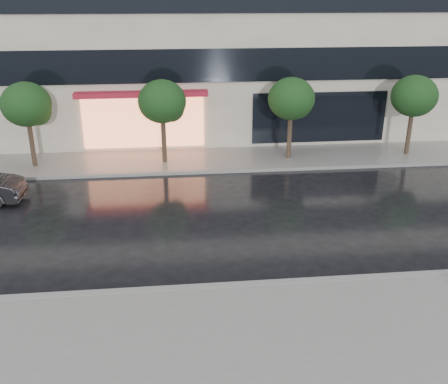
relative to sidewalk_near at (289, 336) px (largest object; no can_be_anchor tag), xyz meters
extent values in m
plane|color=black|center=(0.00, 3.25, -0.06)|extent=(120.00, 120.00, 0.00)
cube|color=slate|center=(0.00, 0.00, 0.00)|extent=(60.00, 4.50, 0.12)
cube|color=slate|center=(0.00, 13.50, 0.00)|extent=(60.00, 3.50, 0.12)
cube|color=gray|center=(0.00, 2.25, 0.01)|extent=(60.00, 0.25, 0.14)
cube|color=gray|center=(0.00, 11.75, 0.01)|extent=(60.00, 0.25, 0.14)
cube|color=black|center=(0.00, 15.19, 4.24)|extent=(28.00, 0.12, 1.60)
cube|color=#FF8C59|center=(-4.00, 15.17, 1.54)|extent=(6.00, 0.10, 2.60)
cube|color=maroon|center=(-4.00, 14.84, 2.99)|extent=(6.40, 0.70, 0.25)
cube|color=black|center=(5.00, 15.19, 1.54)|extent=(7.00, 0.10, 2.60)
cylinder|color=#33261C|center=(-9.00, 13.25, 1.04)|extent=(0.22, 0.22, 2.20)
ellipsoid|color=#143313|center=(-9.00, 13.25, 2.94)|extent=(2.20, 2.20, 1.98)
sphere|color=#143313|center=(-8.60, 13.45, 2.54)|extent=(1.20, 1.20, 1.20)
cylinder|color=#33261C|center=(-3.00, 13.25, 1.04)|extent=(0.22, 0.22, 2.20)
ellipsoid|color=#143313|center=(-3.00, 13.25, 2.94)|extent=(2.20, 2.20, 1.98)
sphere|color=#143313|center=(-2.60, 13.45, 2.54)|extent=(1.20, 1.20, 1.20)
cylinder|color=#33261C|center=(3.00, 13.25, 1.04)|extent=(0.22, 0.22, 2.20)
ellipsoid|color=#143313|center=(3.00, 13.25, 2.94)|extent=(2.20, 2.20, 1.98)
sphere|color=#143313|center=(3.40, 13.45, 2.54)|extent=(1.20, 1.20, 1.20)
cylinder|color=#33261C|center=(9.00, 13.25, 1.04)|extent=(0.22, 0.22, 2.20)
ellipsoid|color=#143313|center=(9.00, 13.25, 2.94)|extent=(2.20, 2.20, 1.98)
sphere|color=#143313|center=(9.40, 13.45, 2.54)|extent=(1.20, 1.20, 1.20)
camera|label=1|loc=(-2.55, -9.49, 7.62)|focal=40.00mm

